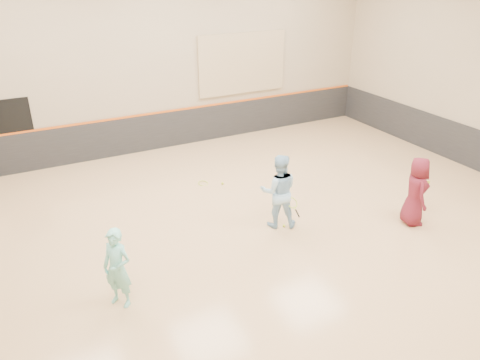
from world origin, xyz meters
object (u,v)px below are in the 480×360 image
girl (117,268)px  spare_racket (203,182)px  instructor (279,191)px  young_man (416,191)px

girl → spare_racket: (3.30, 3.90, -0.70)m
girl → instructor: instructor is taller
instructor → young_man: instructor is taller
young_man → girl: bearing=112.7°
girl → spare_racket: 5.16m
instructor → spare_racket: (-0.67, 2.85, -0.81)m
young_man → spare_racket: bearing=65.3°
instructor → young_man: (2.87, -1.36, -0.06)m
girl → spare_racket: girl is taller
young_man → instructor: bearing=89.8°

